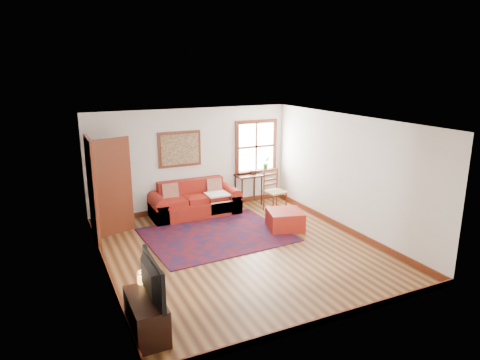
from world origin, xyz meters
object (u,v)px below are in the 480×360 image
red_ottoman (285,220)px  media_cabinet (146,316)px  side_table (248,179)px  red_leather_sofa (195,204)px  ladder_back_chair (274,190)px

red_ottoman → media_cabinet: bearing=-129.9°
side_table → media_cabinet: (-3.71, -4.41, -0.40)m
red_ottoman → media_cabinet: media_cabinet is taller
red_ottoman → media_cabinet: 4.42m
red_leather_sofa → red_ottoman: 2.27m
ladder_back_chair → media_cabinet: ladder_back_chair is taller
red_leather_sofa → media_cabinet: size_ratio=2.24×
media_cabinet → ladder_back_chair: bearing=42.3°
ladder_back_chair → media_cabinet: bearing=-137.7°
media_cabinet → red_leather_sofa: bearing=62.7°
side_table → ladder_back_chair: (0.33, -0.73, -0.12)m
red_leather_sofa → media_cabinet: red_leather_sofa is taller
ladder_back_chair → media_cabinet: size_ratio=1.06×
ladder_back_chair → media_cabinet: (-4.04, -3.68, -0.28)m
side_table → media_cabinet: bearing=-130.1°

